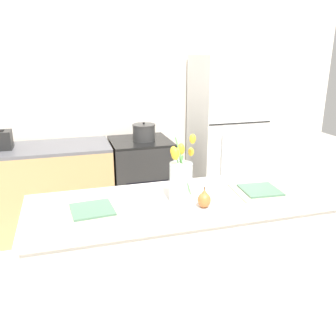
# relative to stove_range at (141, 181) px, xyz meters

# --- Properties ---
(ground_plane) EXTENTS (10.00, 10.00, 0.00)m
(ground_plane) POSITION_rel_stove_range_xyz_m (-0.10, -1.60, -0.44)
(ground_plane) COLOR beige
(back_wall) EXTENTS (5.20, 0.08, 2.70)m
(back_wall) POSITION_rel_stove_range_xyz_m (-0.10, 0.40, 0.91)
(back_wall) COLOR silver
(back_wall) RESTS_ON ground_plane
(kitchen_island) EXTENTS (1.80, 0.66, 0.89)m
(kitchen_island) POSITION_rel_stove_range_xyz_m (-0.10, -1.60, 0.01)
(kitchen_island) COLOR silver
(kitchen_island) RESTS_ON ground_plane
(back_counter) EXTENTS (1.68, 0.60, 0.88)m
(back_counter) POSITION_rel_stove_range_xyz_m (-1.16, 0.00, 0.00)
(back_counter) COLOR tan
(back_counter) RESTS_ON ground_plane
(stove_range) EXTENTS (0.60, 0.61, 0.88)m
(stove_range) POSITION_rel_stove_range_xyz_m (0.00, 0.00, 0.00)
(stove_range) COLOR black
(stove_range) RESTS_ON ground_plane
(refrigerator) EXTENTS (0.68, 0.67, 1.72)m
(refrigerator) POSITION_rel_stove_range_xyz_m (0.95, 0.00, 0.42)
(refrigerator) COLOR white
(refrigerator) RESTS_ON ground_plane
(flower_vase) EXTENTS (0.14, 0.17, 0.42)m
(flower_vase) POSITION_rel_stove_range_xyz_m (-0.11, -1.63, 0.59)
(flower_vase) COLOR silver
(flower_vase) RESTS_ON kitchen_island
(pear_figurine) EXTENTS (0.08, 0.08, 0.13)m
(pear_figurine) POSITION_rel_stove_range_xyz_m (-0.00, -1.75, 0.50)
(pear_figurine) COLOR #C66B33
(pear_figurine) RESTS_ON kitchen_island
(plate_setting_left) EXTENTS (0.34, 0.34, 0.02)m
(plate_setting_left) POSITION_rel_stove_range_xyz_m (-0.62, -1.64, 0.46)
(plate_setting_left) COLOR beige
(plate_setting_left) RESTS_ON kitchen_island
(plate_setting_right) EXTENTS (0.34, 0.34, 0.02)m
(plate_setting_right) POSITION_rel_stove_range_xyz_m (0.42, -1.64, 0.46)
(plate_setting_right) COLOR beige
(plate_setting_right) RESTS_ON kitchen_island
(cooking_pot) EXTENTS (0.23, 0.23, 0.19)m
(cooking_pot) POSITION_rel_stove_range_xyz_m (0.04, -0.02, 0.52)
(cooking_pot) COLOR #2D2D2D
(cooking_pot) RESTS_ON stove_range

